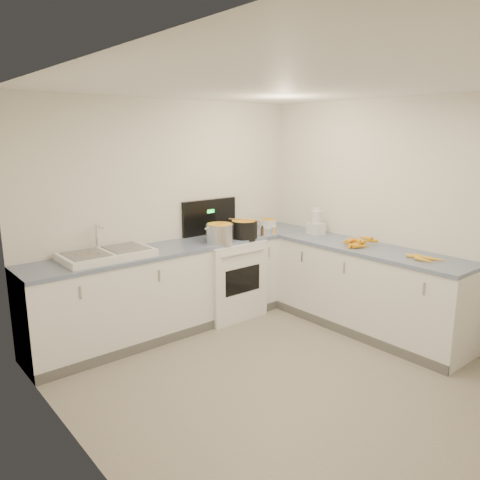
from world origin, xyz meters
TOP-DOWN VIEW (x-y plane):
  - floor at (0.00, 0.00)m, footprint 3.50×4.00m
  - ceiling at (0.00, 0.00)m, footprint 3.50×4.00m
  - wall_back at (0.00, 2.00)m, footprint 3.50×0.00m
  - wall_left at (-1.75, 0.00)m, footprint 0.00×4.00m
  - wall_right at (1.75, 0.00)m, footprint 0.00×4.00m
  - counter_back at (0.00, 1.70)m, footprint 3.50×0.62m
  - counter_right at (1.45, 0.30)m, footprint 0.62×2.20m
  - stove at (0.55, 1.69)m, footprint 0.76×0.65m
  - sink at (-0.90, 1.70)m, footprint 0.86×0.52m
  - steel_pot at (0.36, 1.53)m, footprint 0.39×0.39m
  - black_pot at (0.73, 1.54)m, footprint 0.38×0.38m
  - wooden_spoon at (0.73, 1.54)m, footprint 0.19×0.34m
  - mixing_bowl at (1.37, 1.81)m, footprint 0.26×0.26m
  - extract_bottle at (0.97, 1.49)m, footprint 0.04×0.04m
  - spice_jar at (1.13, 1.46)m, footprint 0.05×0.05m
  - food_processor at (1.53, 1.14)m, footprint 0.19×0.21m
  - carrot_pile at (1.41, 0.45)m, footprint 0.37×0.37m
  - peeled_carrots at (1.41, -0.34)m, footprint 0.18×0.36m
  - peelings at (-1.09, 1.68)m, footprint 0.22×0.26m

SIDE VIEW (x-z plane):
  - floor at x=0.00m, z-range 0.00..0.00m
  - counter_back at x=0.00m, z-range 0.00..0.94m
  - counter_right at x=1.45m, z-range 0.00..0.94m
  - stove at x=0.55m, z-range -0.21..1.15m
  - peeled_carrots at x=1.41m, z-range 0.94..0.98m
  - sink at x=-0.90m, z-range 0.82..1.13m
  - carrot_pile at x=1.41m, z-range 0.93..1.03m
  - spice_jar at x=1.13m, z-range 0.94..1.03m
  - extract_bottle at x=0.97m, z-range 0.94..1.04m
  - mixing_bowl at x=1.37m, z-range 0.94..1.05m
  - peelings at x=-1.09m, z-range 1.01..1.02m
  - black_pot at x=0.73m, z-range 0.92..1.14m
  - steel_pot at x=0.36m, z-range 0.92..1.15m
  - food_processor at x=1.53m, z-range 0.92..1.23m
  - wooden_spoon at x=0.73m, z-range 1.14..1.16m
  - wall_back at x=0.00m, z-range 0.00..2.50m
  - wall_left at x=-1.75m, z-range 0.00..2.50m
  - wall_right at x=1.75m, z-range 0.00..2.50m
  - ceiling at x=0.00m, z-range 2.50..2.50m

